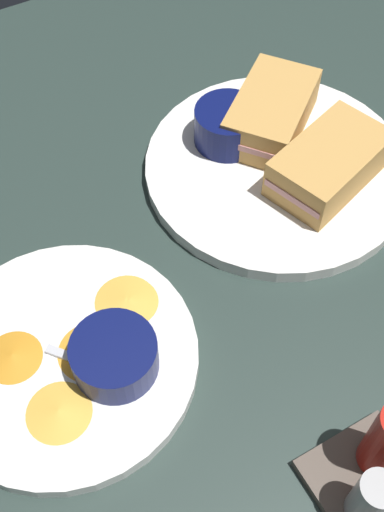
{
  "coord_description": "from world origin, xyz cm",
  "views": [
    {
      "loc": [
        25.85,
        28.58,
        54.67
      ],
      "look_at": [
        8.07,
        -2.89,
        3.0
      ],
      "focal_mm": 45.34,
      "sensor_mm": 36.0,
      "label": 1
    }
  ],
  "objects_px": {
    "sandwich_half_far": "(271,112)",
    "ramekin_dark_sauce": "(228,125)",
    "plate_chips_companion": "(67,360)",
    "ramekin_light_gravy": "(114,355)",
    "spoon_by_dark_ramekin": "(272,157)",
    "plate_sandwich_main": "(276,168)",
    "spoon_by_gravy_ramekin": "(116,374)",
    "sandwich_half_near": "(329,164)",
    "condiment_caddy": "(379,468)"
  },
  "relations": [
    {
      "from": "ramekin_dark_sauce",
      "to": "spoon_by_dark_ramekin",
      "type": "height_order",
      "value": "ramekin_dark_sauce"
    },
    {
      "from": "ramekin_dark_sauce",
      "to": "ramekin_light_gravy",
      "type": "distance_m",
      "value": 0.3
    },
    {
      "from": "ramekin_light_gravy",
      "to": "condiment_caddy",
      "type": "distance_m",
      "value": 0.24
    },
    {
      "from": "sandwich_half_near",
      "to": "ramekin_light_gravy",
      "type": "xyz_separation_m",
      "value": [
        0.3,
        0.09,
        -0.0
      ]
    },
    {
      "from": "spoon_by_dark_ramekin",
      "to": "condiment_caddy",
      "type": "xyz_separation_m",
      "value": [
        0.12,
        0.33,
        0.01
      ]
    },
    {
      "from": "plate_sandwich_main",
      "to": "sandwich_half_near",
      "type": "distance_m",
      "value": 0.06
    },
    {
      "from": "sandwich_half_near",
      "to": "sandwich_half_far",
      "type": "relative_size",
      "value": 0.99
    },
    {
      "from": "ramekin_light_gravy",
      "to": "plate_sandwich_main",
      "type": "bearing_deg",
      "value": -153.01
    },
    {
      "from": "ramekin_dark_sauce",
      "to": "condiment_caddy",
      "type": "relative_size",
      "value": 0.79
    },
    {
      "from": "plate_sandwich_main",
      "to": "sandwich_half_far",
      "type": "height_order",
      "value": "sandwich_half_far"
    },
    {
      "from": "sandwich_half_near",
      "to": "sandwich_half_far",
      "type": "xyz_separation_m",
      "value": [
        0.01,
        -0.1,
        0.0
      ]
    },
    {
      "from": "plate_sandwich_main",
      "to": "ramekin_light_gravy",
      "type": "distance_m",
      "value": 0.3
    },
    {
      "from": "spoon_by_dark_ramekin",
      "to": "plate_chips_companion",
      "type": "relative_size",
      "value": 0.38
    },
    {
      "from": "plate_sandwich_main",
      "to": "ramekin_dark_sauce",
      "type": "xyz_separation_m",
      "value": [
        0.03,
        -0.06,
        0.03
      ]
    },
    {
      "from": "plate_chips_companion",
      "to": "sandwich_half_far",
      "type": "bearing_deg",
      "value": -154.4
    },
    {
      "from": "condiment_caddy",
      "to": "ramekin_light_gravy",
      "type": "bearing_deg",
      "value": -53.73
    },
    {
      "from": "ramekin_dark_sauce",
      "to": "ramekin_light_gravy",
      "type": "bearing_deg",
      "value": 39.69
    },
    {
      "from": "ramekin_dark_sauce",
      "to": "sandwich_half_near",
      "type": "bearing_deg",
      "value": 121.02
    },
    {
      "from": "sandwich_half_far",
      "to": "ramekin_light_gravy",
      "type": "height_order",
      "value": "sandwich_half_far"
    },
    {
      "from": "plate_chips_companion",
      "to": "spoon_by_dark_ramekin",
      "type": "bearing_deg",
      "value": -159.48
    },
    {
      "from": "plate_sandwich_main",
      "to": "plate_chips_companion",
      "type": "bearing_deg",
      "value": 19.01
    },
    {
      "from": "plate_chips_companion",
      "to": "ramekin_light_gravy",
      "type": "distance_m",
      "value": 0.06
    },
    {
      "from": "sandwich_half_near",
      "to": "ramekin_dark_sauce",
      "type": "relative_size",
      "value": 1.96
    },
    {
      "from": "ramekin_dark_sauce",
      "to": "ramekin_light_gravy",
      "type": "relative_size",
      "value": 0.97
    },
    {
      "from": "sandwich_half_far",
      "to": "condiment_caddy",
      "type": "xyz_separation_m",
      "value": [
        0.15,
        0.38,
        -0.01
      ]
    },
    {
      "from": "sandwich_half_near",
      "to": "plate_chips_companion",
      "type": "distance_m",
      "value": 0.34
    },
    {
      "from": "plate_chips_companion",
      "to": "spoon_by_gravy_ramekin",
      "type": "xyz_separation_m",
      "value": [
        -0.03,
        0.04,
        0.01
      ]
    },
    {
      "from": "sandwich_half_near",
      "to": "spoon_by_dark_ramekin",
      "type": "distance_m",
      "value": 0.07
    },
    {
      "from": "plate_chips_companion",
      "to": "spoon_by_gravy_ramekin",
      "type": "distance_m",
      "value": 0.05
    },
    {
      "from": "spoon_by_dark_ramekin",
      "to": "plate_chips_companion",
      "type": "distance_m",
      "value": 0.32
    },
    {
      "from": "ramekin_dark_sauce",
      "to": "condiment_caddy",
      "type": "xyz_separation_m",
      "value": [
        0.09,
        0.38,
        -0.01
      ]
    },
    {
      "from": "spoon_by_dark_ramekin",
      "to": "sandwich_half_near",
      "type": "bearing_deg",
      "value": 123.61
    },
    {
      "from": "ramekin_dark_sauce",
      "to": "condiment_caddy",
      "type": "bearing_deg",
      "value": 76.34
    },
    {
      "from": "sandwich_half_near",
      "to": "sandwich_half_far",
      "type": "height_order",
      "value": "same"
    },
    {
      "from": "sandwich_half_far",
      "to": "ramekin_dark_sauce",
      "type": "relative_size",
      "value": 1.98
    },
    {
      "from": "sandwich_half_far",
      "to": "plate_chips_companion",
      "type": "distance_m",
      "value": 0.36
    },
    {
      "from": "plate_sandwich_main",
      "to": "condiment_caddy",
      "type": "height_order",
      "value": "condiment_caddy"
    },
    {
      "from": "spoon_by_gravy_ramekin",
      "to": "plate_sandwich_main",
      "type": "bearing_deg",
      "value": -151.86
    },
    {
      "from": "sandwich_half_far",
      "to": "spoon_by_dark_ramekin",
      "type": "distance_m",
      "value": 0.05
    },
    {
      "from": "ramekin_dark_sauce",
      "to": "ramekin_light_gravy",
      "type": "height_order",
      "value": "ramekin_dark_sauce"
    },
    {
      "from": "ramekin_light_gravy",
      "to": "spoon_by_dark_ramekin",
      "type": "bearing_deg",
      "value": -151.41
    },
    {
      "from": "plate_chips_companion",
      "to": "condiment_caddy",
      "type": "relative_size",
      "value": 2.58
    },
    {
      "from": "sandwich_half_near",
      "to": "spoon_by_gravy_ramekin",
      "type": "relative_size",
      "value": 1.72
    },
    {
      "from": "ramekin_dark_sauce",
      "to": "condiment_caddy",
      "type": "height_order",
      "value": "condiment_caddy"
    },
    {
      "from": "sandwich_half_near",
      "to": "ramekin_light_gravy",
      "type": "height_order",
      "value": "sandwich_half_near"
    },
    {
      "from": "ramekin_dark_sauce",
      "to": "spoon_by_gravy_ramekin",
      "type": "distance_m",
      "value": 0.31
    },
    {
      "from": "plate_chips_companion",
      "to": "spoon_by_gravy_ramekin",
      "type": "bearing_deg",
      "value": 128.91
    },
    {
      "from": "sandwich_half_near",
      "to": "spoon_by_gravy_ramekin",
      "type": "height_order",
      "value": "sandwich_half_near"
    },
    {
      "from": "spoon_by_gravy_ramekin",
      "to": "sandwich_half_near",
      "type": "bearing_deg",
      "value": -162.01
    },
    {
      "from": "plate_sandwich_main",
      "to": "spoon_by_gravy_ramekin",
      "type": "relative_size",
      "value": 3.43
    }
  ]
}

